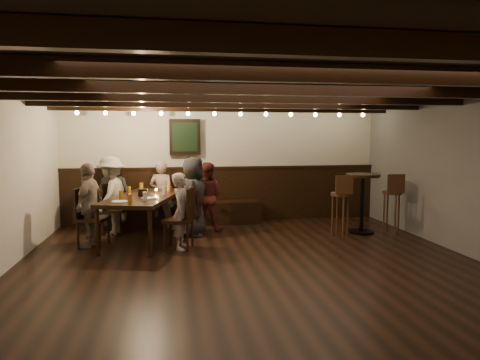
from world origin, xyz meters
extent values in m
plane|color=black|center=(0.00, 0.00, 0.00)|extent=(7.00, 7.00, 0.00)
plane|color=black|center=(0.00, 0.00, 2.40)|extent=(7.00, 7.00, 0.00)
plane|color=beige|center=(0.00, 3.50, 1.20)|extent=(6.50, 0.00, 6.50)
cube|color=black|center=(0.00, 3.46, 0.55)|extent=(6.50, 0.08, 1.10)
cube|color=black|center=(-0.80, 3.20, 0.23)|extent=(3.00, 0.45, 0.45)
cube|color=black|center=(-0.80, 3.40, 1.75)|extent=(0.62, 0.12, 0.72)
cube|color=black|center=(-0.80, 3.33, 1.75)|extent=(0.50, 0.02, 0.58)
cube|color=black|center=(0.00, -2.90, 2.31)|extent=(6.50, 0.10, 0.16)
cube|color=black|center=(0.00, -1.74, 2.31)|extent=(6.50, 0.10, 0.16)
cube|color=black|center=(0.00, -0.58, 2.31)|extent=(6.50, 0.10, 0.16)
cube|color=black|center=(0.00, 0.58, 2.31)|extent=(6.50, 0.10, 0.16)
cube|color=black|center=(0.00, 1.74, 2.31)|extent=(6.50, 0.10, 0.16)
cube|color=black|center=(0.00, 2.90, 2.31)|extent=(6.50, 0.10, 0.16)
sphere|color=#FFE099|center=(-2.75, 2.88, 2.19)|extent=(0.07, 0.07, 0.07)
sphere|color=#FFE099|center=(-1.38, 2.88, 2.19)|extent=(0.07, 0.07, 0.07)
sphere|color=#FFE099|center=(0.00, 2.88, 2.19)|extent=(0.07, 0.07, 0.07)
sphere|color=#FFE099|center=(1.38, 2.88, 2.19)|extent=(0.07, 0.07, 0.07)
sphere|color=#FFE099|center=(2.75, 2.88, 2.19)|extent=(0.07, 0.07, 0.07)
cube|color=black|center=(-1.54, 2.00, 0.74)|extent=(1.43, 2.23, 0.06)
cylinder|color=black|center=(-2.18, 1.17, 0.36)|extent=(0.06, 0.06, 0.71)
cylinder|color=black|center=(-1.68, 3.04, 0.36)|extent=(0.06, 0.06, 0.71)
cylinder|color=black|center=(-1.41, 0.96, 0.36)|extent=(0.06, 0.06, 0.71)
cylinder|color=black|center=(-0.91, 2.83, 0.36)|extent=(0.06, 0.06, 0.71)
cube|color=black|center=(-2.10, 2.61, 0.43)|extent=(0.51, 0.51, 0.05)
cube|color=black|center=(-2.29, 2.66, 0.68)|extent=(0.15, 0.41, 0.46)
cube|color=black|center=(-2.34, 1.74, 0.45)|extent=(0.53, 0.53, 0.05)
cube|color=black|center=(-2.53, 1.79, 0.71)|extent=(0.15, 0.43, 0.48)
cube|color=black|center=(-0.75, 2.25, 0.40)|extent=(0.47, 0.47, 0.05)
cube|color=black|center=(-0.58, 2.21, 0.64)|extent=(0.14, 0.38, 0.42)
cube|color=black|center=(-0.98, 1.38, 0.46)|extent=(0.54, 0.54, 0.05)
cube|color=black|center=(-0.79, 1.33, 0.73)|extent=(0.16, 0.44, 0.49)
imported|color=#242426|center=(-2.18, 3.10, 0.68)|extent=(0.76, 0.59, 1.37)
imported|color=gray|center=(-1.27, 3.01, 0.65)|extent=(0.54, 0.42, 1.30)
imported|color=maroon|center=(-0.44, 2.64, 0.64)|extent=(0.73, 0.63, 1.28)
imported|color=gray|center=(-2.15, 2.63, 0.71)|extent=(0.75, 1.02, 1.42)
imported|color=gray|center=(-2.39, 1.76, 0.68)|extent=(0.52, 0.85, 1.35)
imported|color=black|center=(-0.70, 2.24, 0.70)|extent=(0.61, 0.78, 1.41)
imported|color=#AA9690|center=(-0.94, 1.37, 0.60)|extent=(0.39, 0.50, 1.20)
cylinder|color=#BF7219|center=(-1.63, 2.75, 0.84)|extent=(0.07, 0.07, 0.14)
cylinder|color=#BF7219|center=(-1.14, 2.56, 0.84)|extent=(0.07, 0.07, 0.14)
cylinder|color=#BF7219|center=(-1.81, 2.17, 0.84)|extent=(0.07, 0.07, 0.14)
cylinder|color=silver|center=(-1.20, 2.11, 0.84)|extent=(0.07, 0.07, 0.14)
cylinder|color=#BF7219|center=(-1.87, 1.62, 0.84)|extent=(0.07, 0.07, 0.14)
cylinder|color=silver|center=(-1.49, 1.42, 0.84)|extent=(0.07, 0.07, 0.14)
cylinder|color=#BF7219|center=(-1.70, 1.21, 0.84)|extent=(0.07, 0.07, 0.14)
cylinder|color=white|center=(-1.87, 1.36, 0.78)|extent=(0.24, 0.24, 0.01)
cylinder|color=white|center=(-1.45, 1.66, 0.78)|extent=(0.24, 0.24, 0.01)
cube|color=black|center=(-1.56, 1.95, 0.83)|extent=(0.15, 0.10, 0.12)
cylinder|color=beige|center=(-1.35, 2.26, 0.80)|extent=(0.05, 0.05, 0.05)
cylinder|color=black|center=(2.35, 1.96, 0.02)|extent=(0.45, 0.45, 0.04)
cylinder|color=black|center=(2.35, 1.96, 0.53)|extent=(0.07, 0.07, 1.02)
cylinder|color=black|center=(2.35, 1.96, 1.06)|extent=(0.61, 0.61, 0.05)
cylinder|color=#3D2113|center=(1.85, 1.76, 0.76)|extent=(0.35, 0.35, 0.05)
cube|color=#3D2113|center=(1.84, 1.60, 0.94)|extent=(0.31, 0.04, 0.33)
cylinder|color=#3D2113|center=(2.85, 1.81, 0.76)|extent=(0.35, 0.35, 0.05)
cube|color=#3D2113|center=(2.83, 1.65, 0.94)|extent=(0.31, 0.07, 0.33)
camera|label=1|loc=(-1.09, -5.30, 1.79)|focal=32.00mm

